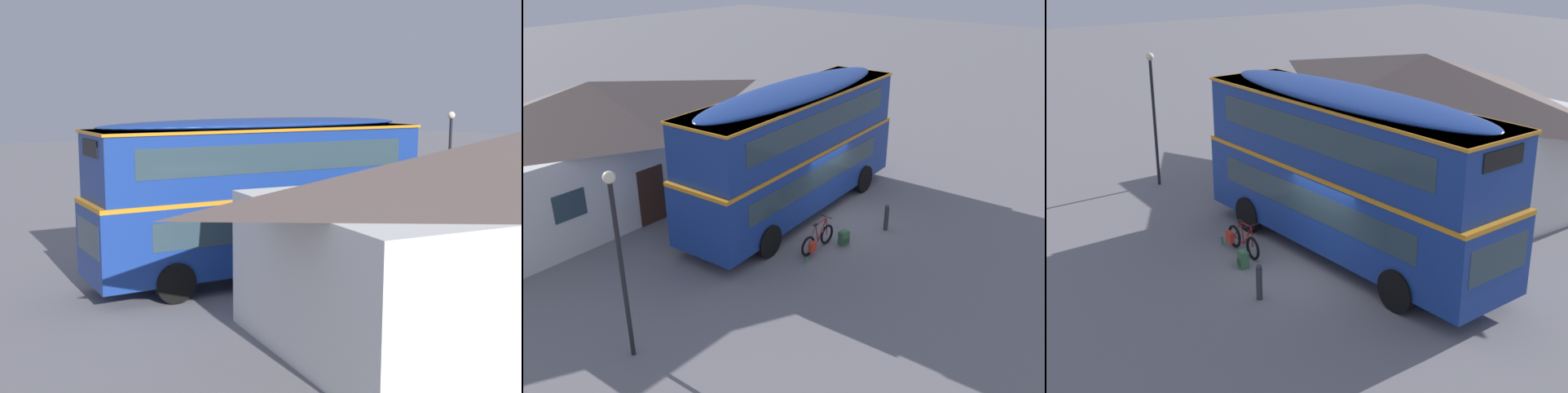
{
  "view_description": "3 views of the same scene",
  "coord_description": "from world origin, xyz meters",
  "views": [
    {
      "loc": [
        7.99,
        19.43,
        5.52
      ],
      "look_at": [
        -0.86,
        0.7,
        2.34
      ],
      "focal_mm": 46.7,
      "sensor_mm": 36.0,
      "label": 1
    },
    {
      "loc": [
        -15.33,
        -10.19,
        9.1
      ],
      "look_at": [
        -1.74,
        0.87,
        1.2
      ],
      "focal_mm": 38.06,
      "sensor_mm": 36.0,
      "label": 2
    },
    {
      "loc": [
        14.04,
        -10.03,
        8.55
      ],
      "look_at": [
        -0.64,
        0.12,
        2.0
      ],
      "focal_mm": 48.54,
      "sensor_mm": 36.0,
      "label": 3
    }
  ],
  "objects": [
    {
      "name": "ground_plane",
      "position": [
        0.0,
        0.0,
        0.0
      ],
      "size": [
        120.0,
        120.0,
        0.0
      ],
      "primitive_type": "plane",
      "color": "slate"
    },
    {
      "name": "pub_building",
      "position": [
        -4.37,
        7.88,
        2.39
      ],
      "size": [
        12.83,
        6.64,
        4.68
      ],
      "color": "silver",
      "rests_on": "ground"
    },
    {
      "name": "street_lamp",
      "position": [
        -9.31,
        -0.53,
        2.97
      ],
      "size": [
        0.28,
        0.28,
        4.83
      ],
      "color": "black",
      "rests_on": "ground"
    },
    {
      "name": "kerb_bollard",
      "position": [
        0.38,
        -2.04,
        0.5
      ],
      "size": [
        0.16,
        0.16,
        0.97
      ],
      "color": "#333338",
      "rests_on": "ground"
    },
    {
      "name": "touring_bicycle",
      "position": [
        -2.32,
        -1.01,
        0.37
      ],
      "size": [
        1.73,
        0.46,
        1.03
      ],
      "color": "black",
      "rests_on": "ground"
    },
    {
      "name": "backpack_on_ground",
      "position": [
        -1.44,
        -1.47,
        0.28
      ],
      "size": [
        0.37,
        0.34,
        0.54
      ],
      "color": "#386642",
      "rests_on": "ground"
    },
    {
      "name": "double_decker_bus",
      "position": [
        -0.49,
        1.39,
        2.64
      ],
      "size": [
        10.49,
        3.18,
        4.79
      ],
      "color": "black",
      "rests_on": "ground"
    },
    {
      "name": "water_bottle_green_metal",
      "position": [
        -3.16,
        -1.21,
        0.1
      ],
      "size": [
        0.07,
        0.07,
        0.22
      ],
      "color": "green",
      "rests_on": "ground"
    }
  ]
}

